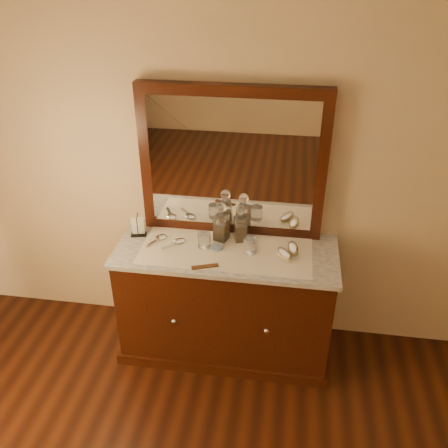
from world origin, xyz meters
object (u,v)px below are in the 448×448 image
(napkin_rack, at_px, (138,227))
(decanter_left, at_px, (221,225))
(hand_mirror_outer, at_px, (159,238))
(comb, at_px, (205,266))
(brush_far, at_px, (293,248))
(decanter_right, at_px, (240,227))
(dresser_cabinet, at_px, (226,302))
(mirror_frame, at_px, (232,163))
(hand_mirror_inner, at_px, (177,242))
(brush_near, at_px, (284,254))
(pin_dish, at_px, (216,247))

(napkin_rack, height_order, decanter_left, decanter_left)
(hand_mirror_outer, bearing_deg, decanter_left, 9.01)
(comb, bearing_deg, brush_far, 6.13)
(decanter_right, bearing_deg, napkin_rack, -177.14)
(brush_far, distance_m, hand_mirror_outer, 0.89)
(dresser_cabinet, bearing_deg, mirror_frame, 90.00)
(napkin_rack, distance_m, hand_mirror_inner, 0.30)
(hand_mirror_inner, bearing_deg, brush_near, -4.74)
(napkin_rack, distance_m, decanter_left, 0.57)
(decanter_right, bearing_deg, comb, -117.36)
(comb, bearing_deg, hand_mirror_outer, 123.66)
(mirror_frame, distance_m, decanter_left, 0.41)
(decanter_left, bearing_deg, napkin_rack, -177.45)
(dresser_cabinet, height_order, decanter_right, decanter_right)
(decanter_right, distance_m, hand_mirror_outer, 0.55)
(napkin_rack, relative_size, decanter_left, 0.56)
(dresser_cabinet, height_order, pin_dish, pin_dish)
(comb, distance_m, napkin_rack, 0.60)
(napkin_rack, distance_m, hand_mirror_outer, 0.17)
(comb, xyz_separation_m, brush_far, (0.53, 0.26, 0.02))
(comb, distance_m, decanter_left, 0.35)
(brush_near, relative_size, hand_mirror_outer, 0.84)
(dresser_cabinet, distance_m, pin_dish, 0.46)
(brush_near, bearing_deg, dresser_cabinet, 174.46)
(brush_far, relative_size, hand_mirror_outer, 0.82)
(pin_dish, height_order, brush_far, brush_far)
(dresser_cabinet, height_order, brush_far, brush_far)
(napkin_rack, distance_m, decanter_right, 0.69)
(mirror_frame, bearing_deg, decanter_right, -58.43)
(napkin_rack, bearing_deg, comb, -30.62)
(mirror_frame, bearing_deg, napkin_rack, -165.67)
(decanter_right, distance_m, hand_mirror_inner, 0.43)
(comb, height_order, hand_mirror_inner, hand_mirror_inner)
(dresser_cabinet, xyz_separation_m, mirror_frame, (0.00, 0.25, 0.94))
(pin_dish, xyz_separation_m, napkin_rack, (-0.55, 0.09, 0.05))
(decanter_left, height_order, decanter_right, decanter_left)
(decanter_right, bearing_deg, brush_far, -13.09)
(pin_dish, distance_m, brush_far, 0.50)
(hand_mirror_outer, bearing_deg, decanter_right, 7.90)
(pin_dish, xyz_separation_m, comb, (-0.03, -0.21, -0.00))
(decanter_right, relative_size, brush_far, 1.70)
(decanter_left, height_order, brush_near, decanter_left)
(mirror_frame, xyz_separation_m, brush_near, (0.37, -0.28, -0.48))
(decanter_left, bearing_deg, brush_far, -8.62)
(napkin_rack, relative_size, decanter_right, 0.59)
(mirror_frame, distance_m, napkin_rack, 0.77)
(decanter_left, relative_size, decanter_right, 1.05)
(mirror_frame, distance_m, brush_near, 0.67)
(dresser_cabinet, xyz_separation_m, pin_dish, (-0.07, -0.00, 0.45))
(decanter_left, distance_m, decanter_right, 0.13)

